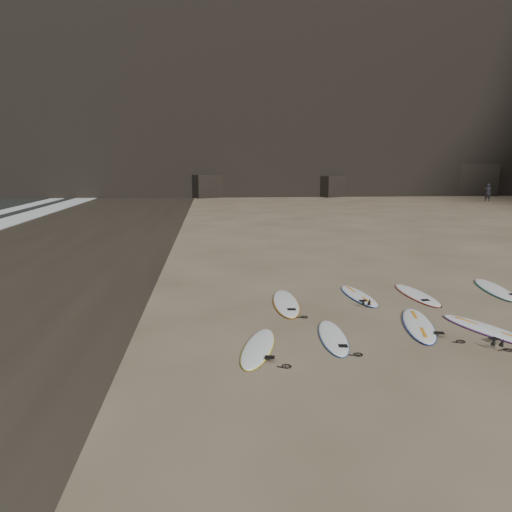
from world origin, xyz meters
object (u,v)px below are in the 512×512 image
Objects in this scene: surfboard_8 at (495,289)px; surfboard_0 at (258,347)px; surfboard_7 at (417,295)px; person_a at (488,192)px; surfboard_1 at (333,337)px; surfboard_5 at (286,303)px; surfboard_2 at (418,324)px; surfboard_3 at (489,330)px; surfboard_6 at (359,295)px.

surfboard_0 is at bearing -142.93° from surfboard_8.
surfboard_7 is 2.69m from surfboard_8.
surfboard_1 is at bearing 87.60° from person_a.
surfboard_5 is at bearing 86.68° from surfboard_0.
surfboard_2 is (2.27, 0.64, 0.01)m from surfboard_1.
surfboard_8 reaches higher than surfboard_1.
surfboard_1 is 44.56m from person_a.
surfboard_3 is (1.50, -0.51, -0.00)m from surfboard_2.
person_a is (25.36, 34.28, 0.83)m from surfboard_5.
surfboard_8 reaches higher than surfboard_0.
surfboard_5 reaches higher than surfboard_2.
surfboard_7 is (-0.42, 3.19, -0.00)m from surfboard_3.
surfboard_3 is 1.03× the size of surfboard_7.
surfboard_3 is 42.48m from person_a.
surfboard_3 is at bearing -113.48° from surfboard_8.
surfboard_5 is at bearing -163.65° from surfboard_8.
surfboard_2 is 0.97× the size of surfboard_8.
surfboard_2 is 2.82m from surfboard_6.
surfboard_7 is 1.46× the size of person_a.
surfboard_2 reaches higher than surfboard_0.
surfboard_3 is 0.95× the size of surfboard_8.
surfboard_7 is (3.35, 3.32, 0.00)m from surfboard_1.
person_a reaches higher than surfboard_3.
surfboard_5 reaches higher than surfboard_1.
surfboard_0 is 45.96m from person_a.
surfboard_1 is 2.88m from surfboard_5.
person_a is (24.70, 37.08, 0.84)m from surfboard_1.
surfboard_0 is 5.55m from surfboard_3.
surfboard_0 is 8.82m from surfboard_8.
surfboard_5 reaches higher than surfboard_3.
surfboard_0 is 0.91× the size of surfboard_3.
surfboard_2 is at bearing -115.85° from surfboard_7.
surfboard_8 is at bearing 36.02° from surfboard_3.
surfboard_5 is (-4.42, 2.67, 0.00)m from surfboard_3.
surfboard_0 is 0.90× the size of surfboard_2.
surfboard_7 is at bearing 81.82° from surfboard_2.
surfboard_1 is 0.98× the size of surfboard_6.
surfboard_8 is (6.01, 3.72, 0.01)m from surfboard_1.
surfboard_7 reaches higher than surfboard_0.
surfboard_1 is (1.75, 0.49, -0.00)m from surfboard_0.
surfboard_1 is at bearing -139.09° from surfboard_7.
surfboard_5 is 6.73m from surfboard_8.
surfboard_6 is 0.94× the size of surfboard_7.
surfboard_8 reaches higher than surfboard_7.
surfboard_3 is at bearing 7.00° from surfboard_1.
person_a reaches higher than surfboard_0.
surfboard_5 is 4.04m from surfboard_7.
surfboard_8 is at bearing 92.01° from person_a.
surfboard_5 is at bearing 108.17° from surfboard_1.
surfboard_0 is 1.00× the size of surfboard_6.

